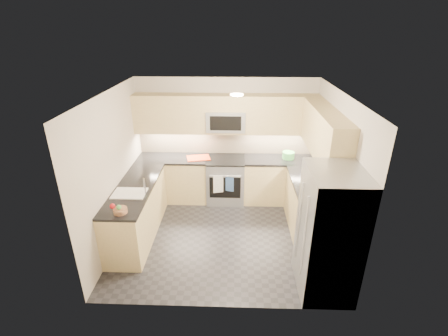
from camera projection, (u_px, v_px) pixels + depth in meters
floor at (223, 235)px, 5.77m from camera, size 3.60×3.20×0.00m
ceiling at (223, 94)px, 4.74m from camera, size 3.60×3.20×0.02m
wall_back at (226, 139)px, 6.71m from camera, size 3.60×0.02×2.50m
wall_front at (218, 228)px, 3.80m from camera, size 3.60×0.02×2.50m
wall_left at (114, 170)px, 5.31m from camera, size 0.02×3.20×2.50m
wall_right at (335, 173)px, 5.20m from camera, size 0.02×3.20×2.50m
base_cab_back_left at (174, 179)px, 6.80m from camera, size 1.42×0.60×0.90m
base_cab_back_right at (278, 181)px, 6.74m from camera, size 1.42×0.60×0.90m
base_cab_right at (309, 210)px, 5.67m from camera, size 0.60×1.70×0.90m
base_cab_peninsula at (137, 212)px, 5.63m from camera, size 0.60×2.00×0.90m
countertop_back_left at (172, 158)px, 6.61m from camera, size 1.42×0.63×0.04m
countertop_back_right at (279, 160)px, 6.54m from camera, size 1.42×0.63×0.04m
countertop_right at (312, 186)px, 5.48m from camera, size 0.63×1.70×0.04m
countertop_peninsula at (134, 188)px, 5.44m from camera, size 0.63×2.00×0.04m
upper_cab_back at (226, 114)px, 6.32m from camera, size 3.60×0.35×0.75m
upper_cab_right at (325, 133)px, 5.22m from camera, size 0.35×1.95×0.75m
backsplash_back at (226, 141)px, 6.73m from camera, size 3.60×0.01×0.51m
backsplash_right at (327, 165)px, 5.63m from camera, size 0.01×2.30×0.51m
gas_range at (226, 180)px, 6.74m from camera, size 0.76×0.65×0.91m
range_cooktop at (226, 160)px, 6.56m from camera, size 0.76×0.65×0.03m
oven_door_glass at (225, 188)px, 6.45m from camera, size 0.62×0.02×0.45m
oven_handle at (225, 176)px, 6.32m from camera, size 0.60×0.02×0.02m
microwave at (226, 120)px, 6.35m from camera, size 0.76×0.40×0.40m
microwave_door at (226, 123)px, 6.16m from camera, size 0.60×0.01×0.28m
refrigerator at (329, 233)px, 4.31m from camera, size 0.70×0.90×1.80m
fridge_handle_left at (304, 237)px, 4.13m from camera, size 0.02×0.02×1.20m
fridge_handle_right at (299, 222)px, 4.46m from camera, size 0.02×0.02×1.20m
sink_basin at (130, 197)px, 5.23m from camera, size 0.52×0.38×0.16m
faucet at (145, 186)px, 5.14m from camera, size 0.03×0.03×0.28m
utensil_bowl at (288, 155)px, 6.53m from camera, size 0.25×0.25×0.14m
cutting_board at (198, 158)px, 6.57m from camera, size 0.52×0.41×0.01m
fruit_basket at (120, 211)px, 4.67m from camera, size 0.21×0.21×0.07m
fruit_apple at (112, 206)px, 4.63m from camera, size 0.08×0.08×0.08m
fruit_pear at (119, 207)px, 4.61m from camera, size 0.07×0.07×0.07m
dish_towel_check at (218, 184)px, 6.37m from camera, size 0.19×0.05×0.37m
dish_towel_blue at (230, 184)px, 6.37m from camera, size 0.16×0.06×0.30m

